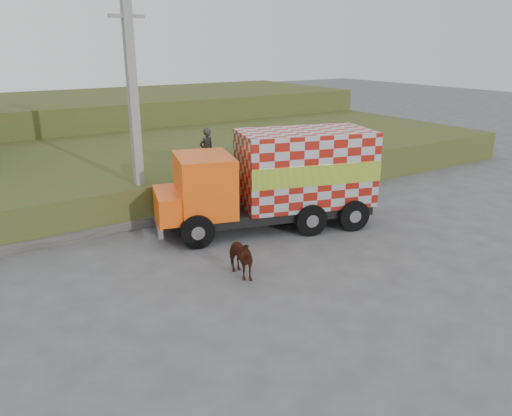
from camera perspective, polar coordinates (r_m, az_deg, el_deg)
ground at (r=15.48m, az=-3.25°, el=-5.96°), size 120.00×120.00×0.00m
embankment at (r=24.01m, az=-15.32°, el=4.17°), size 40.00×12.00×1.50m
embankment_far at (r=35.32m, az=-21.67°, el=9.17°), size 40.00×12.00×3.00m
retaining_strip at (r=18.28m, az=-15.36°, el=-2.04°), size 16.00×0.50×0.40m
utility_pole at (r=18.05m, az=-13.76°, el=10.54°), size 1.20×0.30×8.00m
cargo_truck at (r=17.73m, az=2.44°, el=3.34°), size 8.11×4.52×3.45m
cow at (r=14.21m, az=-2.07°, el=-5.60°), size 0.69×1.44×1.20m
pedestrian at (r=19.63m, az=-5.66°, el=6.57°), size 0.71×0.54×1.77m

